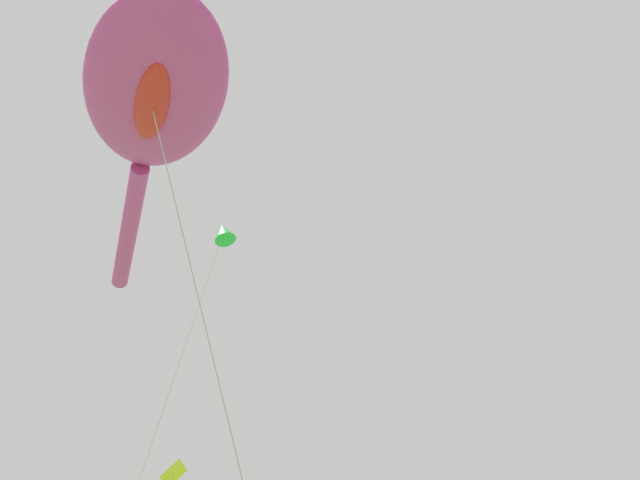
% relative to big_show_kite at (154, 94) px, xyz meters
% --- Properties ---
extents(big_show_kite, '(7.15, 11.12, 15.87)m').
position_rel_big_show_kite_xyz_m(big_show_kite, '(0.00, 0.00, 0.00)').
color(big_show_kite, '#CC3899').
rests_on(big_show_kite, ground).
extents(small_kite_diamond_red, '(3.56, 1.03, 16.40)m').
position_rel_big_show_kite_xyz_m(small_kite_diamond_red, '(3.92, 5.14, 0.76)').
color(small_kite_diamond_red, green).
rests_on(small_kite_diamond_red, ground).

